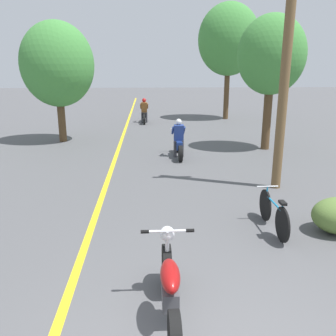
{
  "coord_description": "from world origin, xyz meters",
  "views": [
    {
      "loc": [
        -0.56,
        -2.86,
        3.06
      ],
      "look_at": [
        -0.09,
        4.89,
        0.9
      ],
      "focal_mm": 38.0,
      "sensor_mm": 36.0,
      "label": 1
    }
  ],
  "objects_px": {
    "utility_pole": "(287,50)",
    "motorcycle_foreground": "(170,289)",
    "roadside_tree_right_far": "(229,40)",
    "roadside_tree_left": "(57,65)",
    "motorcycle_rider_lead": "(179,143)",
    "roadside_tree_right_near": "(272,56)",
    "bicycle_parked": "(273,213)",
    "motorcycle_rider_far": "(144,113)"
  },
  "relations": [
    {
      "from": "utility_pole",
      "to": "motorcycle_rider_lead",
      "type": "bearing_deg",
      "value": 122.3
    },
    {
      "from": "utility_pole",
      "to": "roadside_tree_right_far",
      "type": "distance_m",
      "value": 13.76
    },
    {
      "from": "utility_pole",
      "to": "roadside_tree_right_near",
      "type": "relative_size",
      "value": 1.35
    },
    {
      "from": "motorcycle_rider_lead",
      "to": "bicycle_parked",
      "type": "relative_size",
      "value": 1.24
    },
    {
      "from": "utility_pole",
      "to": "roadside_tree_right_far",
      "type": "bearing_deg",
      "value": 83.29
    },
    {
      "from": "utility_pole",
      "to": "bicycle_parked",
      "type": "height_order",
      "value": "utility_pole"
    },
    {
      "from": "roadside_tree_left",
      "to": "motorcycle_foreground",
      "type": "xyz_separation_m",
      "value": [
        3.93,
        -11.86,
        -2.79
      ]
    },
    {
      "from": "roadside_tree_right_far",
      "to": "motorcycle_rider_lead",
      "type": "height_order",
      "value": "roadside_tree_right_far"
    },
    {
      "from": "roadside_tree_right_near",
      "to": "motorcycle_foreground",
      "type": "bearing_deg",
      "value": -114.32
    },
    {
      "from": "roadside_tree_right_near",
      "to": "motorcycle_rider_far",
      "type": "relative_size",
      "value": 2.39
    },
    {
      "from": "motorcycle_rider_lead",
      "to": "bicycle_parked",
      "type": "xyz_separation_m",
      "value": [
        1.31,
        -6.2,
        -0.16
      ]
    },
    {
      "from": "roadside_tree_right_near",
      "to": "roadside_tree_right_far",
      "type": "xyz_separation_m",
      "value": [
        0.35,
        8.89,
        1.23
      ]
    },
    {
      "from": "roadside_tree_right_far",
      "to": "roadside_tree_left",
      "type": "distance_m",
      "value": 11.18
    },
    {
      "from": "motorcycle_rider_far",
      "to": "roadside_tree_right_far",
      "type": "bearing_deg",
      "value": 14.33
    },
    {
      "from": "utility_pole",
      "to": "motorcycle_rider_far",
      "type": "relative_size",
      "value": 3.23
    },
    {
      "from": "utility_pole",
      "to": "bicycle_parked",
      "type": "distance_m",
      "value": 4.19
    },
    {
      "from": "utility_pole",
      "to": "roadside_tree_right_far",
      "type": "relative_size",
      "value": 0.99
    },
    {
      "from": "motorcycle_foreground",
      "to": "utility_pole",
      "type": "bearing_deg",
      "value": 57.99
    },
    {
      "from": "utility_pole",
      "to": "motorcycle_rider_far",
      "type": "xyz_separation_m",
      "value": [
        -3.57,
        12.29,
        -2.97
      ]
    },
    {
      "from": "motorcycle_foreground",
      "to": "motorcycle_rider_lead",
      "type": "distance_m",
      "value": 8.76
    },
    {
      "from": "roadside_tree_right_near",
      "to": "roadside_tree_right_far",
      "type": "bearing_deg",
      "value": 87.75
    },
    {
      "from": "roadside_tree_left",
      "to": "motorcycle_foreground",
      "type": "bearing_deg",
      "value": -71.64
    },
    {
      "from": "motorcycle_foreground",
      "to": "motorcycle_rider_lead",
      "type": "bearing_deg",
      "value": 84.22
    },
    {
      "from": "motorcycle_rider_lead",
      "to": "roadside_tree_right_near",
      "type": "bearing_deg",
      "value": 17.08
    },
    {
      "from": "bicycle_parked",
      "to": "motorcycle_rider_far",
      "type": "bearing_deg",
      "value": 99.85
    },
    {
      "from": "roadside_tree_left",
      "to": "motorcycle_rider_far",
      "type": "height_order",
      "value": "roadside_tree_left"
    },
    {
      "from": "utility_pole",
      "to": "motorcycle_foreground",
      "type": "relative_size",
      "value": 3.22
    },
    {
      "from": "utility_pole",
      "to": "motorcycle_rider_lead",
      "type": "distance_m",
      "value": 5.23
    },
    {
      "from": "utility_pole",
      "to": "roadside_tree_left",
      "type": "height_order",
      "value": "utility_pole"
    },
    {
      "from": "roadside_tree_right_near",
      "to": "motorcycle_rider_far",
      "type": "bearing_deg",
      "value": 122.5
    },
    {
      "from": "roadside_tree_right_far",
      "to": "motorcycle_rider_lead",
      "type": "relative_size",
      "value": 3.43
    },
    {
      "from": "roadside_tree_left",
      "to": "utility_pole",
      "type": "bearing_deg",
      "value": -43.6
    },
    {
      "from": "motorcycle_rider_far",
      "to": "roadside_tree_left",
      "type": "bearing_deg",
      "value": -122.71
    },
    {
      "from": "utility_pole",
      "to": "motorcycle_foreground",
      "type": "height_order",
      "value": "utility_pole"
    },
    {
      "from": "roadside_tree_right_far",
      "to": "motorcycle_rider_far",
      "type": "relative_size",
      "value": 3.28
    },
    {
      "from": "motorcycle_foreground",
      "to": "motorcycle_rider_lead",
      "type": "relative_size",
      "value": 1.05
    },
    {
      "from": "motorcycle_rider_lead",
      "to": "roadside_tree_left",
      "type": "bearing_deg",
      "value": 146.89
    },
    {
      "from": "roadside_tree_right_far",
      "to": "motorcycle_rider_far",
      "type": "bearing_deg",
      "value": -165.67
    },
    {
      "from": "roadside_tree_right_far",
      "to": "motorcycle_foreground",
      "type": "bearing_deg",
      "value": -104.34
    },
    {
      "from": "roadside_tree_left",
      "to": "motorcycle_rider_lead",
      "type": "distance_m",
      "value": 6.36
    },
    {
      "from": "roadside_tree_left",
      "to": "bicycle_parked",
      "type": "bearing_deg",
      "value": -56.76
    },
    {
      "from": "motorcycle_foreground",
      "to": "bicycle_parked",
      "type": "height_order",
      "value": "motorcycle_foreground"
    }
  ]
}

